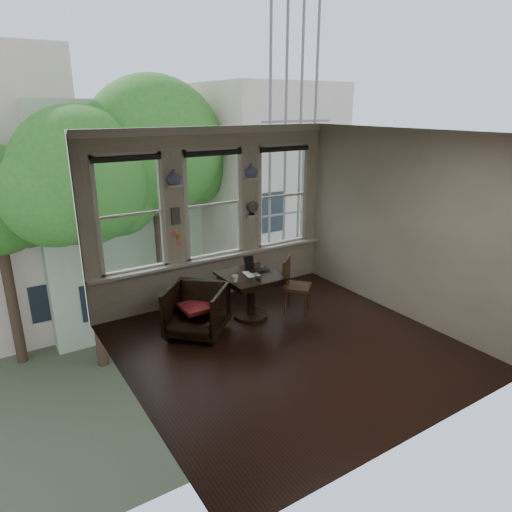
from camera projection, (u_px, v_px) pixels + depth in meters
ground at (287, 346)px, 6.61m from camera, size 4.50×4.50×0.00m
ceiling at (293, 133)px, 5.66m from camera, size 4.50×4.50×0.00m
wall_back at (213, 215)px, 7.94m from camera, size 4.50×0.00×4.50m
wall_front at (431, 307)px, 4.33m from camera, size 4.50×0.00×4.50m
wall_left at (124, 280)px, 4.99m from camera, size 0.00×4.50×4.50m
wall_right at (403, 225)px, 7.28m from camera, size 0.00×4.50×4.50m
window_left at (130, 214)px, 7.14m from camera, size 1.10×0.12×1.90m
window_center at (213, 204)px, 7.87m from camera, size 1.10×0.12×1.90m
window_right at (281, 196)px, 8.61m from camera, size 1.10×0.12×1.90m
shelf_left at (174, 186)px, 7.30m from camera, size 0.26×0.16×0.03m
shelf_right at (251, 178)px, 8.04m from camera, size 0.26×0.16×0.03m
intercom at (175, 216)px, 7.48m from camera, size 0.14×0.06×0.28m
sticky_notes at (176, 236)px, 7.59m from camera, size 0.16×0.01×0.24m
desk_fan at (252, 210)px, 8.20m from camera, size 0.20×0.20×0.24m
vase_left at (174, 177)px, 7.26m from camera, size 0.24×0.24×0.25m
vase_right at (251, 170)px, 7.99m from camera, size 0.24×0.24×0.25m
table at (251, 296)px, 7.41m from camera, size 0.90×0.90×0.75m
armchair_left at (197, 311)px, 6.85m from camera, size 1.18×1.18×0.77m
cushion_red at (196, 307)px, 6.83m from camera, size 0.45×0.45×0.06m
side_chair_right at (297, 286)px, 7.59m from camera, size 0.59×0.59×0.92m
laptop at (261, 271)px, 7.39m from camera, size 0.38×0.25×0.03m
mug at (235, 279)px, 6.97m from camera, size 0.14×0.14×0.10m
drinking_glass at (258, 278)px, 7.03m from camera, size 0.13×0.13×0.09m
tablet at (249, 263)px, 7.50m from camera, size 0.17×0.10×0.22m
papers at (252, 274)px, 7.31m from camera, size 0.27×0.33×0.00m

